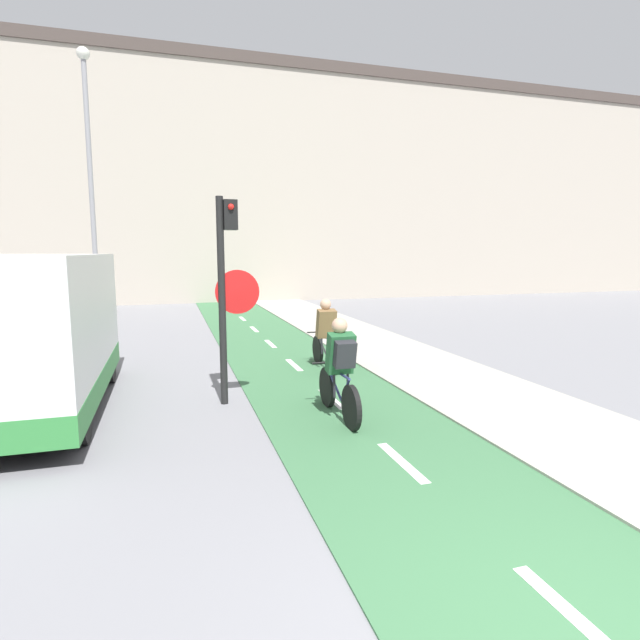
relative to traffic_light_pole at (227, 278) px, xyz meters
The scene contains 6 objects.
building_row_background 18.68m from the traffic_light_pole, 85.11° to the left, with size 60.00×5.20×11.13m.
traffic_light_pole is the anchor object (origin of this frame).
street_lamp_far 9.31m from the traffic_light_pole, 108.94° to the left, with size 0.36×0.36×7.98m.
cyclist_near 2.22m from the traffic_light_pole, 40.73° to the right, with size 0.46×1.66×1.44m.
cyclist_far 3.04m from the traffic_light_pole, 39.86° to the left, with size 0.46×1.61×1.41m.
van 3.02m from the traffic_light_pole, behind, with size 2.11×4.65×2.30m.
Camera 1 is at (-2.39, -1.78, 2.33)m, focal length 28.00 mm.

